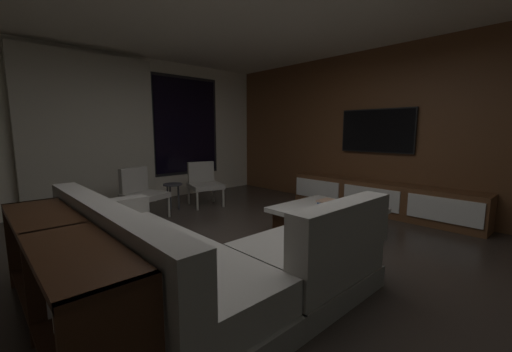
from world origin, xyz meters
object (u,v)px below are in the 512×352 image
accent_chair_by_curtain (141,190)px  console_table_behind_couch (60,275)px  media_console (379,198)px  mounted_tv (377,131)px  coffee_table (327,221)px  accent_chair_near_window (204,181)px  book_stack_on_coffee_table (328,202)px  side_stool (173,189)px  sectional_couch (194,260)px

accent_chair_by_curtain → console_table_behind_couch: 2.87m
media_console → mounted_tv: size_ratio=2.46×
coffee_table → accent_chair_near_window: accent_chair_near_window is taller
book_stack_on_coffee_table → console_table_behind_couch: (-3.16, -0.09, 0.03)m
coffee_table → book_stack_on_coffee_table: bearing=32.2°
console_table_behind_couch → accent_chair_by_curtain: bearing=57.3°
accent_chair_near_window → mounted_tv: (1.93, -2.29, 0.92)m
side_stool → media_console: bearing=-46.6°
coffee_table → mounted_tv: size_ratio=0.92×
accent_chair_near_window → side_stool: size_ratio=1.70×
sectional_couch → mounted_tv: bearing=5.0°
sectional_couch → coffee_table: sectional_couch is taller
side_stool → mounted_tv: mounted_tv is taller
console_table_behind_couch → mounted_tv: bearing=2.5°
coffee_table → accent_chair_near_window: (-0.22, 2.52, 0.25)m
media_console → accent_chair_near_window: bearing=125.1°
sectional_couch → accent_chair_by_curtain: bearing=75.9°
side_stool → mounted_tv: (2.55, -2.31, 0.98)m
media_console → mounted_tv: (0.18, 0.20, 1.10)m
book_stack_on_coffee_table → mounted_tv: (1.53, 0.11, 0.96)m
sectional_couch → book_stack_on_coffee_table: bearing=5.6°
accent_chair_by_curtain → media_console: bearing=-39.2°
sectional_couch → coffee_table: bearing=3.0°
sectional_couch → console_table_behind_couch: bearing=171.8°
accent_chair_by_curtain → console_table_behind_couch: (-1.55, -2.42, -0.02)m
coffee_table → accent_chair_near_window: bearing=95.0°
accent_chair_near_window → media_console: (1.75, -2.49, -0.18)m
accent_chair_by_curtain → sectional_couch: bearing=-104.1°
coffee_table → accent_chair_near_window: size_ratio=1.49×
media_console → accent_chair_by_curtain: bearing=140.8°
book_stack_on_coffee_table → media_console: size_ratio=0.09×
coffee_table → mounted_tv: 2.08m
coffee_table → media_console: size_ratio=0.37×
book_stack_on_coffee_table → mounted_tv: size_ratio=0.22×
book_stack_on_coffee_table → console_table_behind_couch: 3.16m
side_stool → accent_chair_near_window: bearing=-1.9°
side_stool → coffee_table: bearing=-71.7°
side_stool → media_console: media_console is taller
coffee_table → accent_chair_by_curtain: size_ratio=1.49×
book_stack_on_coffee_table → console_table_behind_couch: console_table_behind_couch is taller
book_stack_on_coffee_table → accent_chair_near_window: size_ratio=0.35×
accent_chair_by_curtain → mounted_tv: bearing=-35.2°
book_stack_on_coffee_table → accent_chair_near_window: bearing=99.4°
book_stack_on_coffee_table → accent_chair_by_curtain: size_ratio=0.35×
media_console → mounted_tv: mounted_tv is taller
accent_chair_by_curtain → side_stool: accent_chair_by_curtain is taller
sectional_couch → accent_chair_by_curtain: 2.63m
coffee_table → console_table_behind_couch: console_table_behind_couch is taller
book_stack_on_coffee_table → accent_chair_near_window: 2.44m
console_table_behind_couch → sectional_couch: bearing=-8.2°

